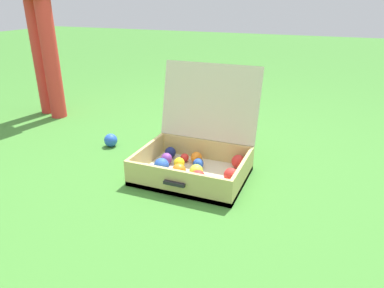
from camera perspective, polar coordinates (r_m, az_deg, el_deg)
ground_plane at (r=1.90m, az=-3.06°, el=-5.87°), size 16.00×16.00×0.00m
open_suitcase at (r=1.93m, az=0.67°, el=-1.44°), size 0.57×0.57×0.57m
stray_ball_on_grass at (r=2.36m, az=-12.98°, el=0.60°), size 0.09×0.09×0.09m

